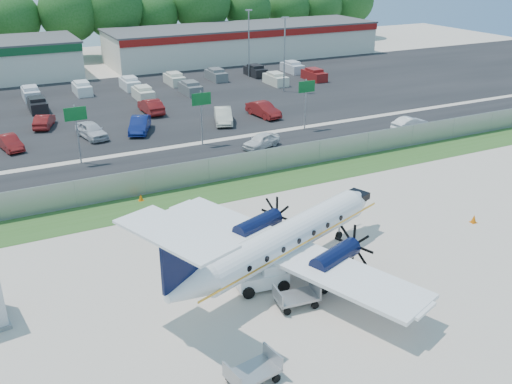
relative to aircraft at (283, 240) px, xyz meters
name	(u,v)px	position (x,y,z in m)	size (l,w,h in m)	color
ground	(303,266)	(1.39, 0.10, -2.07)	(170.00, 170.00, 0.00)	beige
grass_verge	(220,192)	(1.39, 12.10, -2.06)	(170.00, 4.00, 0.02)	#2D561E
access_road	(187,163)	(1.39, 19.10, -2.06)	(170.00, 8.00, 0.02)	black
parking_lot	(123,106)	(1.39, 40.10, -2.06)	(170.00, 32.00, 0.02)	black
perimeter_fence	(209,171)	(1.39, 14.10, -1.07)	(120.00, 0.06, 1.99)	gray
building_east	(244,41)	(27.39, 62.08, 0.56)	(44.40, 12.40, 5.24)	silver
sign_left	(76,122)	(-6.61, 23.01, 1.54)	(1.80, 0.26, 5.00)	gray
sign_mid	(201,106)	(4.39, 23.01, 1.54)	(1.80, 0.26, 5.00)	gray
sign_right	(306,93)	(15.39, 23.01, 1.54)	(1.80, 0.26, 5.00)	gray
light_pole_ne	(284,49)	(21.39, 38.10, 3.16)	(0.90, 0.35, 9.09)	gray
light_pole_se	(249,39)	(21.39, 48.10, 3.16)	(0.90, 0.35, 9.09)	gray
tree_line	(70,59)	(1.39, 74.10, -2.07)	(112.00, 6.00, 14.00)	#194D16
aircraft	(283,240)	(0.00, 0.00, 0.00)	(17.39, 16.93, 5.36)	white
pushback_tug	(263,275)	(-1.62, -0.73, -1.37)	(2.90, 2.26, 1.46)	white
baggage_cart_near	(297,296)	(-0.94, -3.09, -1.54)	(2.30, 1.52, 1.14)	gray
baggage_cart_far	(253,371)	(-5.37, -7.07, -1.53)	(2.38, 1.66, 1.15)	gray
cone_nose	(474,219)	(14.36, -0.15, -1.80)	(0.40, 0.40, 0.56)	#D76106
cone_starboard_wing	(141,197)	(-4.30, 13.20, -1.82)	(0.36, 0.36, 0.52)	#D76106
road_car_mid	(261,148)	(8.82, 19.83, -2.07)	(1.56, 3.88, 1.32)	silver
road_car_east	(409,130)	(24.54, 18.07, -2.07)	(1.39, 3.98, 1.31)	silver
parked_car_a	(11,150)	(-11.63, 29.49, -2.07)	(1.41, 4.04, 1.33)	maroon
parked_car_b	(92,138)	(-4.32, 29.61, -2.07)	(1.82, 4.51, 1.54)	silver
parked_car_c	(140,132)	(0.30, 29.34, -2.07)	(1.64, 4.69, 1.55)	navy
parked_car_d	(223,123)	(8.92, 28.63, -2.07)	(1.66, 4.76, 1.57)	beige
parked_car_e	(263,117)	(13.75, 28.94, -2.07)	(1.64, 4.71, 1.55)	maroon
parked_car_f	(45,127)	(-7.86, 35.30, -2.07)	(1.43, 4.11, 1.36)	maroon
parked_car_g	(151,113)	(3.38, 35.68, -2.07)	(1.70, 4.86, 1.60)	maroon
far_parking_rows	(113,97)	(1.39, 45.10, -2.07)	(56.00, 10.00, 1.60)	gray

